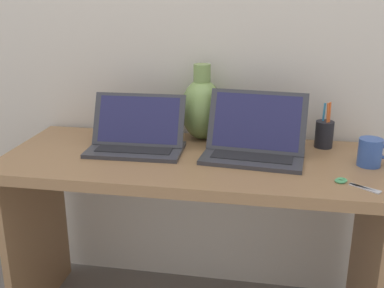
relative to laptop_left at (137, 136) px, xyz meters
name	(u,v)px	position (x,y,z in m)	size (l,w,h in m)	color
back_wall	(206,17)	(0.22, 0.28, 0.42)	(4.40, 0.04, 2.40)	beige
desk	(192,196)	(0.22, -0.05, -0.21)	(1.39, 0.57, 0.72)	olive
laptop_left	(137,136)	(0.00, 0.00, 0.00)	(0.36, 0.22, 0.20)	#333338
laptop_right	(255,140)	(0.44, 0.00, 0.01)	(0.38, 0.27, 0.23)	#333338
green_vase	(202,108)	(0.22, 0.18, 0.07)	(0.17, 0.17, 0.31)	#75934C
coffee_mug	(371,152)	(0.85, -0.03, -0.01)	(0.12, 0.08, 0.10)	#335199
pen_cup	(324,134)	(0.70, 0.15, 0.00)	(0.07, 0.07, 0.18)	black
scissors	(349,183)	(0.76, -0.21, -0.05)	(0.13, 0.11, 0.01)	#B7B7BC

